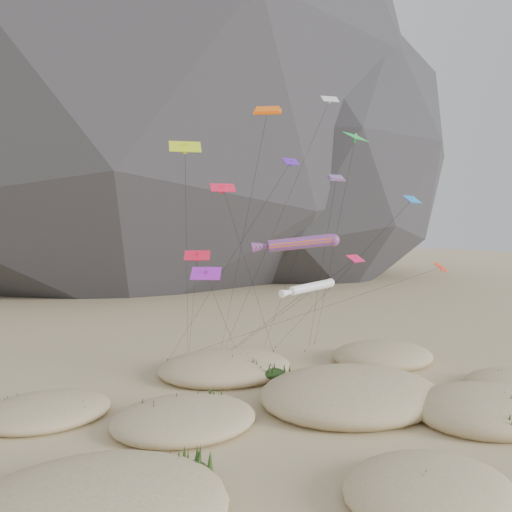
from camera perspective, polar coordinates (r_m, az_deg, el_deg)
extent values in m
plane|color=#CCB789|center=(40.62, 11.10, -18.70)|extent=(500.00, 500.00, 0.00)
ellipsoid|color=black|center=(155.36, -12.75, 19.95)|extent=(191.54, 147.29, 156.00)
ellipsoid|color=black|center=(162.43, 4.91, 11.32)|extent=(130.55, 126.41, 100.00)
ellipsoid|color=#CCB789|center=(32.06, 19.19, -23.99)|extent=(10.05, 8.54, 2.50)
ellipsoid|color=#CCB789|center=(45.25, 24.72, -15.64)|extent=(11.88, 10.09, 3.22)
ellipsoid|color=#CCB789|center=(40.52, -8.21, -17.92)|extent=(11.25, 9.56, 2.39)
ellipsoid|color=#CCB789|center=(45.43, 10.74, -15.20)|extent=(16.20, 13.77, 3.62)
ellipsoid|color=#CCB789|center=(54.52, 27.24, -12.76)|extent=(9.09, 7.73, 1.96)
ellipsoid|color=#CCB789|center=(53.17, -3.52, -12.58)|extent=(14.00, 11.90, 2.90)
ellipsoid|color=#CCB789|center=(59.29, 14.26, -11.00)|extent=(11.72, 9.97, 2.91)
ellipsoid|color=#CCB789|center=(45.08, -22.98, -15.99)|extent=(10.22, 8.69, 2.17)
ellipsoid|color=black|center=(29.57, -13.70, -25.64)|extent=(2.39, 2.04, 0.72)
ellipsoid|color=black|center=(32.46, -7.65, -23.01)|extent=(2.19, 1.88, 0.66)
ellipsoid|color=black|center=(31.07, 19.26, -24.85)|extent=(2.18, 1.86, 0.65)
ellipsoid|color=black|center=(34.40, 17.58, -22.11)|extent=(2.37, 2.03, 0.71)
ellipsoid|color=black|center=(43.61, 27.05, -16.04)|extent=(3.14, 2.69, 0.94)
ellipsoid|color=black|center=(42.23, 27.01, -16.97)|extent=(2.14, 1.83, 0.64)
ellipsoid|color=black|center=(41.26, -10.24, -17.15)|extent=(3.07, 2.62, 0.92)
ellipsoid|color=black|center=(42.92, -5.54, -16.43)|extent=(2.31, 1.97, 0.69)
ellipsoid|color=black|center=(44.45, 12.04, -15.24)|extent=(3.32, 2.84, 1.00)
ellipsoid|color=black|center=(48.60, 14.80, -13.78)|extent=(3.07, 2.63, 0.92)
ellipsoid|color=black|center=(41.49, 10.61, -16.89)|extent=(2.83, 2.42, 0.85)
ellipsoid|color=black|center=(54.56, 26.95, -12.57)|extent=(2.04, 1.75, 0.61)
ellipsoid|color=black|center=(51.39, -2.12, -12.73)|extent=(3.05, 2.61, 0.91)
ellipsoid|color=black|center=(50.16, 1.73, -13.25)|extent=(2.89, 2.47, 0.87)
ellipsoid|color=black|center=(59.12, 15.62, -11.02)|extent=(2.52, 2.15, 0.75)
ellipsoid|color=black|center=(57.89, 14.55, -11.41)|extent=(2.29, 1.96, 0.69)
ellipsoid|color=black|center=(46.58, -25.32, -15.40)|extent=(2.66, 2.28, 0.80)
ellipsoid|color=black|center=(43.52, -19.91, -16.75)|extent=(1.99, 1.70, 0.60)
cylinder|color=#3F2D1E|center=(58.36, -4.11, -11.65)|extent=(0.08, 0.08, 0.30)
cylinder|color=#3F2D1E|center=(58.52, -1.91, -11.60)|extent=(0.08, 0.08, 0.30)
cylinder|color=#3F2D1E|center=(61.90, 2.00, -10.77)|extent=(0.08, 0.08, 0.30)
cylinder|color=#3F2D1E|center=(63.84, 2.23, -10.34)|extent=(0.08, 0.08, 0.30)
cylinder|color=#3F2D1E|center=(62.11, 5.60, -10.74)|extent=(0.08, 0.08, 0.30)
cylinder|color=#3F2D1E|center=(57.46, -7.76, -11.91)|extent=(0.08, 0.08, 0.30)
cylinder|color=#3F2D1E|center=(66.25, 6.74, -9.86)|extent=(0.08, 0.08, 0.30)
cylinder|color=#3F2D1E|center=(58.59, -10.07, -11.63)|extent=(0.08, 0.08, 0.30)
cylinder|color=orange|center=(47.99, 5.15, 1.51)|extent=(6.37, 3.33, 1.80)
sphere|color=orange|center=(48.56, 8.83, 1.80)|extent=(1.21, 1.21, 1.21)
cone|color=orange|center=(47.61, 1.03, 1.13)|extent=(2.81, 1.89, 1.30)
cylinder|color=black|center=(56.02, 2.76, -5.27)|extent=(3.23, 15.15, 13.72)
cylinder|color=white|center=(46.92, 6.38, -3.53)|extent=(5.21, 2.18, 1.18)
sphere|color=white|center=(48.76, 8.48, -3.05)|extent=(0.86, 0.86, 0.86)
cone|color=white|center=(44.97, 3.87, -4.14)|extent=(2.22, 1.28, 0.88)
cylinder|color=black|center=(50.99, 0.07, -8.45)|extent=(6.45, 10.84, 9.64)
cube|color=#FF640D|center=(49.59, 1.32, 16.18)|extent=(2.85, 2.28, 0.79)
cube|color=#FF640D|center=(49.63, 1.32, 16.41)|extent=(2.38, 1.87, 0.77)
cylinder|color=black|center=(55.27, -1.68, 1.15)|extent=(0.70, 14.82, 26.25)
cube|color=red|center=(53.38, 9.14, 8.71)|extent=(1.96, 0.88, 0.56)
cube|color=red|center=(53.40, 9.14, 8.90)|extent=(1.67, 0.70, 0.55)
cylinder|color=black|center=(58.47, 7.45, -1.70)|extent=(2.88, 10.34, 20.27)
cube|color=#521DA9|center=(48.13, 4.01, 10.72)|extent=(1.70, 0.96, 0.72)
cube|color=#521DA9|center=(48.11, 4.01, 10.54)|extent=(0.22, 0.28, 0.54)
cylinder|color=black|center=(51.97, -3.71, -1.63)|extent=(8.88, 12.91, 21.37)
cube|color=#DD144F|center=(48.81, 11.32, -0.27)|extent=(2.17, 1.69, 0.67)
cube|color=#DD144F|center=(48.82, 11.32, -0.45)|extent=(0.28, 0.25, 0.66)
cylinder|color=black|center=(52.86, 2.99, -6.58)|extent=(9.06, 13.35, 12.17)
cube|color=green|center=(54.85, 11.32, 13.22)|extent=(3.17, 2.50, 0.91)
cube|color=green|center=(54.83, 11.32, 13.07)|extent=(0.39, 0.33, 0.97)
cylinder|color=black|center=(59.29, 8.80, 0.53)|extent=(1.98, 11.30, 24.67)
cube|color=#EF163C|center=(45.13, -3.82, 7.80)|extent=(2.37, 1.50, 0.83)
cube|color=#EF163C|center=(45.12, -3.82, 7.61)|extent=(0.30, 0.28, 0.76)
cylinder|color=black|center=(52.77, -0.47, -3.01)|extent=(10.86, 11.76, 18.69)
cube|color=silver|center=(57.86, 8.47, 17.33)|extent=(1.99, 1.19, 0.81)
cube|color=silver|center=(57.82, 8.46, 17.19)|extent=(0.27, 0.31, 0.62)
cylinder|color=black|center=(55.92, 2.07, 2.74)|extent=(10.90, 5.70, 29.22)
cube|color=blue|center=(48.18, 17.43, 6.21)|extent=(2.03, 1.46, 0.72)
cube|color=blue|center=(48.18, 17.43, 6.03)|extent=(0.28, 0.28, 0.63)
cylinder|color=black|center=(54.97, 8.80, -3.31)|extent=(4.33, 19.56, 17.72)
cube|color=purple|center=(40.43, -5.75, -2.00)|extent=(2.70, 2.18, 0.97)
cube|color=purple|center=(40.45, -5.74, -2.21)|extent=(0.40, 0.40, 0.81)
cylinder|color=black|center=(49.29, -3.50, -7.74)|extent=(8.70, 14.19, 11.43)
cube|color=#C0D716|center=(42.86, -8.11, 12.27)|extent=(2.86, 1.84, 1.08)
cube|color=#C0D716|center=(42.84, -8.11, 12.07)|extent=(0.39, 0.41, 0.88)
cylinder|color=black|center=(49.07, -7.91, -1.66)|extent=(3.81, 12.61, 21.85)
cube|color=red|center=(53.53, 20.40, -1.20)|extent=(2.61, 2.47, 0.92)
cube|color=red|center=(53.54, 20.39, -1.36)|extent=(0.40, 0.40, 0.81)
cylinder|color=black|center=(53.91, 4.62, -6.95)|extent=(23.87, 16.96, 11.15)
cube|color=red|center=(45.10, -6.74, 0.08)|extent=(2.59, 1.97, 0.84)
cube|color=red|center=(45.11, -6.74, -0.11)|extent=(0.34, 0.32, 0.79)
cylinder|color=black|center=(51.01, -7.31, -6.70)|extent=(2.10, 10.29, 12.63)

